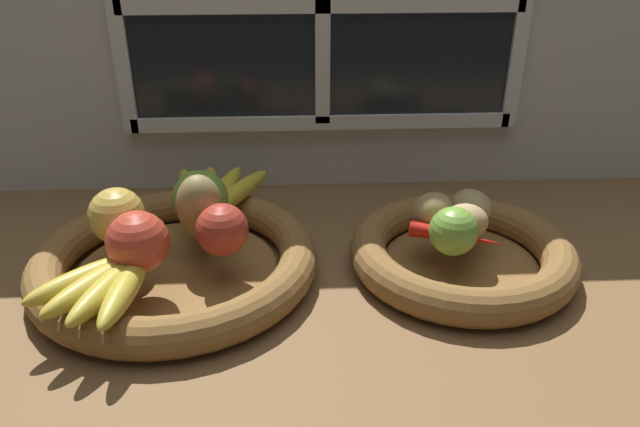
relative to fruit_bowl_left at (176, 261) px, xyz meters
The scene contains 16 objects.
ground_plane 21.60cm from the fruit_bowl_left, ahead, with size 140.00×90.00×3.00cm, color brown.
back_wall 44.97cm from the fruit_bowl_left, 54.94° to the left, with size 140.00×4.60×55.00cm.
fruit_bowl_left is the anchor object (origin of this frame).
fruit_bowl_right 38.82cm from the fruit_bowl_left, ahead, with size 30.70×30.70×4.98cm.
apple_green_back 9.26cm from the fruit_bowl_left, 61.28° to the left, with size 7.76×7.76×7.76cm, color #7AA338.
apple_red_right 9.54cm from the fruit_bowl_left, 20.86° to the right, with size 6.74×6.74×6.74cm, color #B73828.
apple_red_front 9.30cm from the fruit_bowl_left, 115.15° to the right, with size 7.62×7.62×7.62cm, color #CC422D.
apple_golden_left 9.65cm from the fruit_bowl_left, 169.36° to the left, with size 7.43×7.43×7.43cm, color gold.
pear_brown 8.20cm from the fruit_bowl_left, 31.58° to the left, with size 5.90×6.10×8.78cm, color olive.
banana_bunch_front 13.18cm from the fruit_bowl_left, 116.82° to the right, with size 13.62×16.38×2.90cm.
banana_bunch_back 13.86cm from the fruit_bowl_left, 71.98° to the left, with size 15.95×19.46×2.72cm.
potato_large 39.14cm from the fruit_bowl_left, ahead, with size 6.04×5.21×4.67cm, color tan.
potato_oblong 35.57cm from the fruit_bowl_left, ahead, with size 6.09×4.87×5.10cm, color #A38451.
potato_back 41.46cm from the fruit_bowl_left, ahead, with size 6.98×5.58×4.40cm, color tan.
lime_near 36.81cm from the fruit_bowl_left, ahead, with size 6.27×6.27×6.27cm, color #7AAD3D.
chili_pepper 37.46cm from the fruit_bowl_left, ahead, with size 2.38×2.38×12.23cm, color red.
Camera 1 is at (-5.38, -70.39, 44.86)cm, focal length 33.86 mm.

